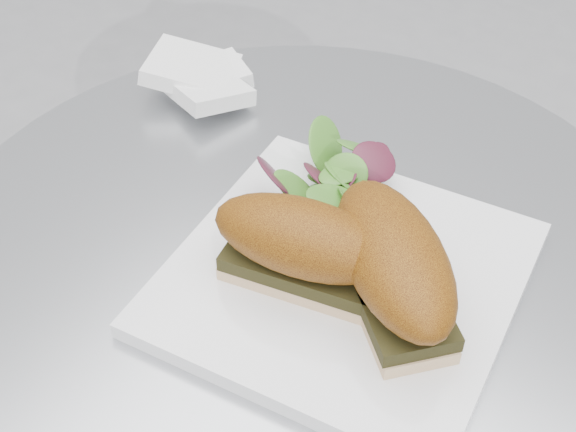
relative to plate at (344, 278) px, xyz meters
The scene contains 6 objects.
table 0.26m from the plate, 160.27° to the left, with size 0.70×0.70×0.73m.
plate is the anchor object (origin of this frame).
sandwich_left 0.06m from the plate, 130.72° to the right, with size 0.17×0.10×0.08m.
sandwich_right 0.07m from the plate, ahead, with size 0.18×0.18×0.08m.
salad 0.09m from the plate, 124.95° to the left, with size 0.12×0.12×0.05m, color #518F2E, non-canonical shape.
napkin 0.32m from the plate, 150.23° to the left, with size 0.13×0.13×0.02m, color white, non-canonical shape.
Camera 1 is at (0.28, -0.44, 1.25)m, focal length 50.00 mm.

